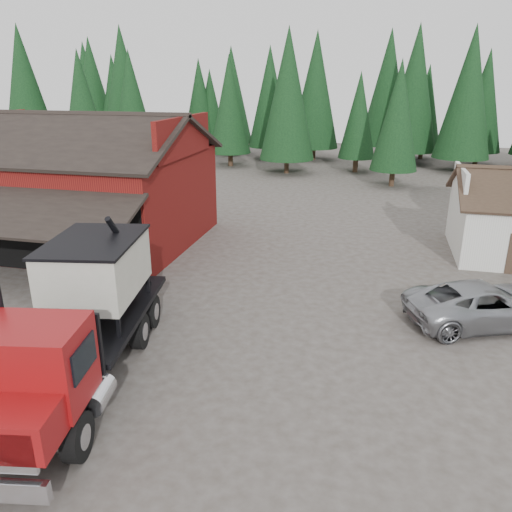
# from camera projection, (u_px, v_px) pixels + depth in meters

# --- Properties ---
(ground) EXTENTS (120.00, 120.00, 0.00)m
(ground) POSITION_uv_depth(u_px,v_px,m) (220.00, 348.00, 17.21)
(ground) COLOR #443C35
(ground) RESTS_ON ground
(red_barn) EXTENTS (12.80, 13.63, 7.18)m
(red_barn) POSITION_uv_depth(u_px,v_px,m) (85.00, 194.00, 27.84)
(red_barn) COLOR maroon
(red_barn) RESTS_ON ground
(conifer_backdrop) EXTENTS (76.00, 16.00, 16.00)m
(conifer_backdrop) POSITION_uv_depth(u_px,v_px,m) (335.00, 162.00, 55.64)
(conifer_backdrop) COLOR black
(conifer_backdrop) RESTS_ON ground
(near_pine_a) EXTENTS (4.40, 4.40, 11.40)m
(near_pine_a) POSITION_uv_depth(u_px,v_px,m) (82.00, 107.00, 45.64)
(near_pine_a) COLOR #382619
(near_pine_a) RESTS_ON ground
(near_pine_b) EXTENTS (3.96, 3.96, 10.40)m
(near_pine_b) POSITION_uv_depth(u_px,v_px,m) (398.00, 116.00, 41.33)
(near_pine_b) COLOR #382619
(near_pine_b) RESTS_ON ground
(near_pine_d) EXTENTS (5.28, 5.28, 13.40)m
(near_pine_d) POSITION_uv_depth(u_px,v_px,m) (288.00, 95.00, 46.74)
(near_pine_d) COLOR #382619
(near_pine_d) RESTS_ON ground
(feed_truck) EXTENTS (4.49, 10.51, 4.60)m
(feed_truck) POSITION_uv_depth(u_px,v_px,m) (78.00, 316.00, 14.79)
(feed_truck) COLOR black
(feed_truck) RESTS_ON ground
(silver_car) EXTENTS (6.43, 4.70, 1.62)m
(silver_car) POSITION_uv_depth(u_px,v_px,m) (485.00, 305.00, 18.66)
(silver_car) COLOR #9A9CA1
(silver_car) RESTS_ON ground
(equip_box) EXTENTS (1.06, 1.28, 0.60)m
(equip_box) POSITION_uv_depth(u_px,v_px,m) (64.00, 371.00, 15.35)
(equip_box) COLOR maroon
(equip_box) RESTS_ON ground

